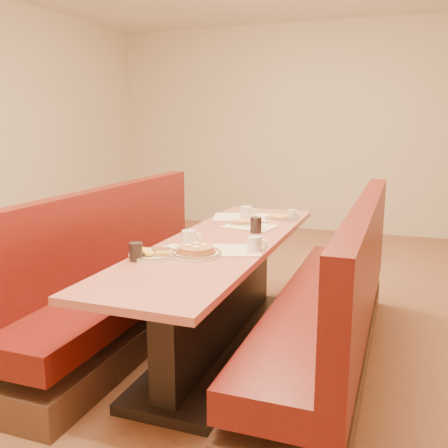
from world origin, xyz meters
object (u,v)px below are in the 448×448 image
(eggs_plate, at_px, (153,254))
(pancake_plate, at_px, (196,252))
(coffee_mug_a, at_px, (255,244))
(coffee_mug_c, at_px, (292,215))
(coffee_mug_b, at_px, (190,238))
(coffee_mug_d, at_px, (247,213))
(soda_tumbler_mid, at_px, (256,225))
(soda_tumbler_near, at_px, (136,252))
(booth_left, at_px, (125,285))
(diner_table, at_px, (221,296))
(booth_right, at_px, (333,312))

(eggs_plate, bearing_deg, pancake_plate, 24.96)
(coffee_mug_a, bearing_deg, coffee_mug_c, 87.94)
(coffee_mug_b, xyz_separation_m, coffee_mug_d, (0.08, 0.93, 0.00))
(pancake_plate, relative_size, coffee_mug_d, 2.27)
(pancake_plate, relative_size, soda_tumbler_mid, 2.70)
(soda_tumbler_near, bearing_deg, booth_left, 126.88)
(diner_table, height_order, coffee_mug_c, coffee_mug_c)
(eggs_plate, bearing_deg, soda_tumbler_near, -115.12)
(diner_table, xyz_separation_m, eggs_plate, (-0.23, -0.50, 0.39))
(soda_tumbler_mid, bearing_deg, coffee_mug_c, 74.86)
(booth_right, bearing_deg, coffee_mug_b, -167.43)
(coffee_mug_c, bearing_deg, coffee_mug_a, -67.14)
(booth_left, height_order, coffee_mug_b, booth_left)
(diner_table, height_order, eggs_plate, eggs_plate)
(booth_right, height_order, coffee_mug_b, booth_right)
(booth_right, height_order, coffee_mug_c, booth_right)
(booth_right, bearing_deg, soda_tumbler_mid, 152.56)
(pancake_plate, bearing_deg, coffee_mug_b, 123.16)
(booth_right, distance_m, soda_tumbler_mid, 0.80)
(booth_left, bearing_deg, coffee_mug_d, 47.70)
(coffee_mug_a, bearing_deg, pancake_plate, -147.72)
(diner_table, xyz_separation_m, booth_left, (-0.73, 0.00, -0.01))
(eggs_plate, bearing_deg, booth_left, 135.18)
(coffee_mug_d, bearing_deg, soda_tumbler_near, -124.17)
(soda_tumbler_near, bearing_deg, soda_tumbler_mid, 65.16)
(pancake_plate, distance_m, soda_tumbler_mid, 0.72)
(coffee_mug_c, xyz_separation_m, coffee_mug_d, (-0.34, -0.09, 0.01))
(coffee_mug_b, relative_size, soda_tumbler_near, 1.25)
(pancake_plate, bearing_deg, coffee_mug_a, 34.38)
(diner_table, bearing_deg, coffee_mug_b, -125.30)
(booth_right, distance_m, coffee_mug_b, 0.99)
(coffee_mug_c, relative_size, soda_tumbler_near, 1.01)
(eggs_plate, distance_m, coffee_mug_a, 0.60)
(booth_left, distance_m, coffee_mug_b, 0.76)
(coffee_mug_b, distance_m, coffee_mug_d, 0.93)
(coffee_mug_a, distance_m, coffee_mug_c, 1.03)
(coffee_mug_b, xyz_separation_m, soda_tumbler_mid, (0.28, 0.50, 0.00))
(coffee_mug_b, xyz_separation_m, coffee_mug_c, (0.42, 1.02, -0.01))
(diner_table, relative_size, booth_right, 1.00)
(booth_right, relative_size, soda_tumbler_mid, 23.02)
(coffee_mug_d, bearing_deg, coffee_mug_c, -9.68)
(coffee_mug_c, height_order, soda_tumbler_near, soda_tumbler_near)
(coffee_mug_b, height_order, coffee_mug_c, coffee_mug_b)
(booth_right, xyz_separation_m, coffee_mug_b, (-0.87, -0.19, 0.44))
(booth_left, bearing_deg, coffee_mug_c, 39.29)
(diner_table, distance_m, booth_right, 0.73)
(booth_left, distance_m, coffee_mug_a, 1.12)
(booth_right, xyz_separation_m, soda_tumbler_mid, (-0.59, 0.31, 0.44))
(pancake_plate, bearing_deg, eggs_plate, -155.04)
(pancake_plate, bearing_deg, diner_table, 89.04)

